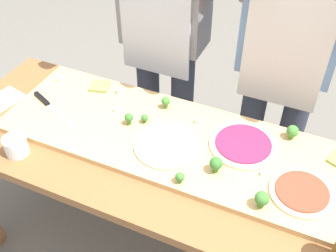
# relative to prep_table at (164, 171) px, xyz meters

# --- Properties ---
(prep_table) EXTENTS (1.84, 0.68, 0.78)m
(prep_table) POSITION_rel_prep_table_xyz_m (0.00, 0.00, 0.00)
(prep_table) COLOR brown
(prep_table) RESTS_ON ground
(cutting_board) EXTENTS (1.48, 0.48, 0.03)m
(cutting_board) POSITION_rel_prep_table_xyz_m (0.04, 0.07, 0.12)
(cutting_board) COLOR tan
(cutting_board) RESTS_ON prep_table
(chefs_knife) EXTENTS (0.29, 0.14, 0.02)m
(chefs_knife) POSITION_rel_prep_table_xyz_m (-0.56, 0.03, 0.14)
(chefs_knife) COLOR #B7BABF
(chefs_knife) RESTS_ON cutting_board
(pizza_whole_white_garlic) EXTENTS (0.26, 0.26, 0.02)m
(pizza_whole_white_garlic) POSITION_rel_prep_table_xyz_m (0.01, 0.01, 0.14)
(pizza_whole_white_garlic) COLOR beige
(pizza_whole_white_garlic) RESTS_ON cutting_board
(pizza_whole_tomato_red) EXTENTS (0.22, 0.22, 0.02)m
(pizza_whole_tomato_red) POSITION_rel_prep_table_xyz_m (0.53, -0.01, 0.14)
(pizza_whole_tomato_red) COLOR beige
(pizza_whole_tomato_red) RESTS_ON cutting_board
(pizza_whole_beet_magenta) EXTENTS (0.27, 0.27, 0.02)m
(pizza_whole_beet_magenta) POSITION_rel_prep_table_xyz_m (0.28, 0.14, 0.14)
(pizza_whole_beet_magenta) COLOR beige
(pizza_whole_beet_magenta) RESTS_ON cutting_board
(pizza_slice_far_left) EXTENTS (0.10, 0.10, 0.01)m
(pizza_slice_far_left) POSITION_rel_prep_table_xyz_m (-0.43, 0.24, 0.14)
(pizza_slice_far_left) COLOR #899E4C
(pizza_slice_far_left) RESTS_ON cutting_board
(broccoli_floret_center_right) EXTENTS (0.05, 0.05, 0.07)m
(broccoli_floret_center_right) POSITION_rel_prep_table_xyz_m (0.22, -0.03, 0.17)
(broccoli_floret_center_right) COLOR #3F7220
(broccoli_floret_center_right) RESTS_ON cutting_board
(broccoli_floret_back_mid) EXTENTS (0.04, 0.04, 0.06)m
(broccoli_floret_back_mid) POSITION_rel_prep_table_xyz_m (-0.09, 0.23, 0.17)
(broccoli_floret_back_mid) COLOR #487A23
(broccoli_floret_back_mid) RESTS_ON cutting_board
(broccoli_floret_center_left) EXTENTS (0.03, 0.03, 0.05)m
(broccoli_floret_center_left) POSITION_rel_prep_table_xyz_m (0.12, -0.13, 0.16)
(broccoli_floret_center_left) COLOR #487A23
(broccoli_floret_center_left) RESTS_ON cutting_board
(broccoli_floret_front_mid) EXTENTS (0.03, 0.03, 0.04)m
(broccoli_floret_front_mid) POSITION_rel_prep_table_xyz_m (-0.13, 0.10, 0.16)
(broccoli_floret_front_mid) COLOR #3F7220
(broccoli_floret_front_mid) RESTS_ON cutting_board
(broccoli_floret_front_right) EXTENTS (0.04, 0.04, 0.05)m
(broccoli_floret_front_right) POSITION_rel_prep_table_xyz_m (-0.19, 0.07, 0.17)
(broccoli_floret_front_right) COLOR #3F7220
(broccoli_floret_front_right) RESTS_ON cutting_board
(broccoli_floret_back_right) EXTENTS (0.05, 0.05, 0.07)m
(broccoli_floret_back_right) POSITION_rel_prep_table_xyz_m (0.41, -0.12, 0.17)
(broccoli_floret_back_right) COLOR #487A23
(broccoli_floret_back_right) RESTS_ON cutting_board
(broccoli_floret_back_left) EXTENTS (0.05, 0.05, 0.06)m
(broccoli_floret_back_left) POSITION_rel_prep_table_xyz_m (0.44, 0.26, 0.17)
(broccoli_floret_back_left) COLOR #487A23
(broccoli_floret_back_left) RESTS_ON cutting_board
(cheese_crumble_a) EXTENTS (0.02, 0.02, 0.01)m
(cheese_crumble_a) POSITION_rel_prep_table_xyz_m (0.38, 0.02, 0.14)
(cheese_crumble_a) COLOR white
(cheese_crumble_a) RESTS_ON cutting_board
(cheese_crumble_c) EXTENTS (0.02, 0.02, 0.02)m
(cheese_crumble_c) POSITION_rel_prep_table_xyz_m (0.06, 0.19, 0.14)
(cheese_crumble_c) COLOR white
(cheese_crumble_c) RESTS_ON cutting_board
(cheese_crumble_d) EXTENTS (0.02, 0.02, 0.01)m
(cheese_crumble_d) POSITION_rel_prep_table_xyz_m (-0.28, 0.12, 0.14)
(cheese_crumble_d) COLOR silver
(cheese_crumble_d) RESTS_ON cutting_board
(cheese_crumble_e) EXTENTS (0.03, 0.03, 0.02)m
(cheese_crumble_e) POSITION_rel_prep_table_xyz_m (-0.33, 0.24, 0.14)
(cheese_crumble_e) COLOR white
(cheese_crumble_e) RESTS_ON cutting_board
(cheese_crumble_f) EXTENTS (0.02, 0.02, 0.02)m
(cheese_crumble_f) POSITION_rel_prep_table_xyz_m (-0.63, 0.21, 0.14)
(cheese_crumble_f) COLOR white
(cheese_crumble_f) RESTS_ON cutting_board
(flour_cup) EXTENTS (0.09, 0.09, 0.08)m
(flour_cup) POSITION_rel_prep_table_xyz_m (-0.52, -0.23, 0.14)
(flour_cup) COLOR white
(flour_cup) RESTS_ON prep_table
(recipe_note) EXTENTS (0.16, 0.19, 0.00)m
(recipe_note) POSITION_rel_prep_table_xyz_m (-0.80, 0.01, 0.11)
(recipe_note) COLOR white
(recipe_note) RESTS_ON prep_table
(cook_left) EXTENTS (0.54, 0.39, 1.67)m
(cook_left) POSITION_rel_prep_table_xyz_m (-0.26, 0.57, 0.33)
(cook_left) COLOR #333847
(cook_left) RESTS_ON ground
(cook_right) EXTENTS (0.54, 0.39, 1.67)m
(cook_right) POSITION_rel_prep_table_xyz_m (0.32, 0.57, 0.33)
(cook_right) COLOR #333847
(cook_right) RESTS_ON ground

